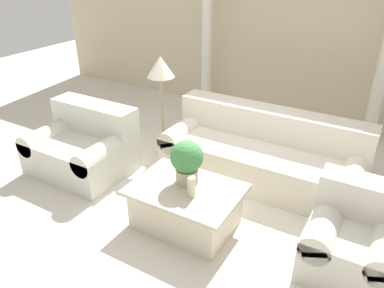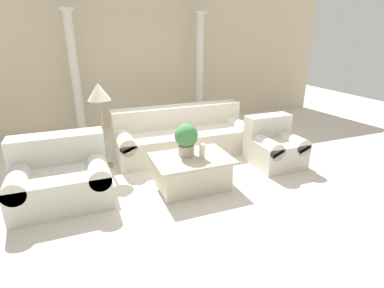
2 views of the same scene
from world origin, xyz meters
TOP-DOWN VIEW (x-y plane):
  - ground_plane at (0.00, 0.00)m, footprint 16.00×16.00m
  - wall_back at (0.00, 2.94)m, footprint 10.00×0.06m
  - sofa_long at (0.33, 0.83)m, footprint 2.47×0.97m
  - loveseat at (-1.76, -0.17)m, footprint 1.23×0.97m
  - coffee_table at (-0.00, -0.49)m, footprint 1.11×0.81m
  - potted_plant at (-0.04, -0.39)m, footprint 0.34×0.34m
  - pillar_candle at (0.12, -0.58)m, footprint 0.08×0.08m
  - floor_lamp at (-1.09, 0.69)m, footprint 0.36×0.36m
  - column_left at (-1.38, 2.50)m, footprint 0.25×0.25m
  - armchair at (1.60, -0.24)m, footprint 0.79×0.81m

SIDE VIEW (x-z plane):
  - ground_plane at x=0.00m, z-range 0.00..0.00m
  - coffee_table at x=0.00m, z-range 0.01..0.46m
  - sofa_long at x=0.33m, z-range -0.09..0.75m
  - armchair at x=1.60m, z-range -0.07..0.74m
  - loveseat at x=-1.76m, z-range -0.08..0.76m
  - pillar_candle at x=0.12m, z-range 0.46..0.68m
  - potted_plant at x=-0.04m, z-range 0.49..0.96m
  - floor_lamp at x=-1.09m, z-range 0.50..1.91m
  - column_left at x=-1.38m, z-range 0.03..2.61m
  - wall_back at x=0.00m, z-range 0.00..3.20m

